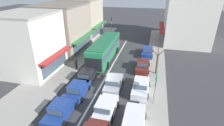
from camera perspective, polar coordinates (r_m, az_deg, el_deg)
ground_plane at (r=21.17m, az=-3.60°, el=-7.30°), size 140.00×140.00×0.00m
lane_centre_line at (r=24.49m, az=-0.82°, el=-2.45°), size 0.20×28.00×0.01m
sidewalk_left at (r=28.44m, az=-13.14°, el=1.07°), size 5.20×44.00×0.14m
kerb_right at (r=25.61m, az=13.91°, el=-1.81°), size 2.80×44.00×0.12m
shopfront_corner_near at (r=25.42m, az=-25.35°, el=5.77°), size 7.75×7.18×7.91m
shopfront_mid_block at (r=32.21m, az=-16.06°, el=10.94°), size 8.55×9.24×8.00m
shopfront_far_end at (r=40.36m, az=-9.56°, el=14.30°), size 7.87×8.80×8.08m
building_right_far at (r=38.61m, az=23.29°, el=13.82°), size 9.18×11.67×10.21m
city_bus at (r=27.31m, az=-2.40°, el=4.81°), size 2.81×10.87×3.23m
sedan_adjacent_lane_trail at (r=20.29m, az=0.51°, el=-6.59°), size 2.05×4.28×1.47m
hatchback_queue_far_back at (r=19.43m, az=-11.09°, el=-8.52°), size 1.84×3.71×1.54m
hatchback_behind_bus_near at (r=21.89m, az=-8.21°, el=-4.19°), size 1.86×3.73×1.54m
sedan_adjacent_lane_lead at (r=17.15m, az=-16.40°, el=-14.51°), size 1.95×4.23×1.47m
hatchback_behind_bus_mid at (r=16.71m, az=-1.98°, el=-14.30°), size 1.82×3.70×1.54m
parked_wagon_kerb_front at (r=15.34m, az=7.14°, el=-18.66°), size 2.02×4.54×1.58m
parked_sedan_kerb_second at (r=19.93m, az=9.38°, el=-7.62°), size 1.91×4.20×1.47m
parked_sedan_kerb_third at (r=24.78m, az=9.98°, el=-0.81°), size 1.93×4.21×1.47m
parked_sedan_kerb_rear at (r=29.94m, az=11.41°, el=3.68°), size 1.96×4.23×1.47m
traffic_light_downstreet at (r=39.78m, az=-0.09°, el=12.75°), size 0.33×0.24×4.20m
directional_road_sign at (r=17.21m, az=14.15°, el=-5.77°), size 0.10×1.40×3.60m
street_tree_right at (r=23.58m, az=14.51°, el=0.26°), size 1.77×1.60×3.66m
pedestrian_with_handbag_near at (r=24.87m, az=-11.68°, el=0.17°), size 0.33×0.66×1.63m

